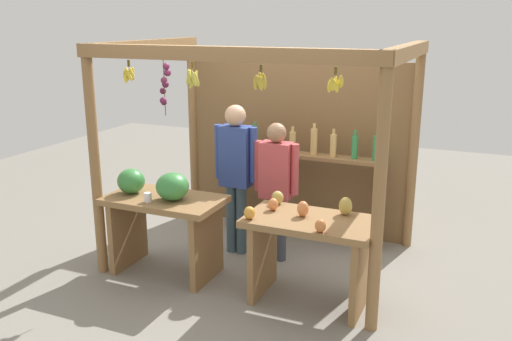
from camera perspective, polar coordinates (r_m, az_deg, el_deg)
ground_plane at (r=5.94m, az=0.73°, el=-8.97°), size 12.00×12.00×0.00m
market_stall at (r=5.90m, az=2.27°, el=4.38°), size 2.83×1.99×2.24m
fruit_counter_left at (r=5.44m, az=-9.71°, el=-3.98°), size 1.14×0.64×1.06m
fruit_counter_right at (r=4.88m, az=5.59°, el=-7.34°), size 1.14×0.65×0.95m
bottle_shelf_unit at (r=6.23m, az=4.94°, el=0.06°), size 1.81×0.22×1.35m
vendor_man at (r=5.76m, az=-2.10°, el=0.45°), size 0.48×0.22×1.61m
vendor_woman at (r=5.61m, az=2.09°, el=-1.06°), size 0.48×0.20×1.46m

